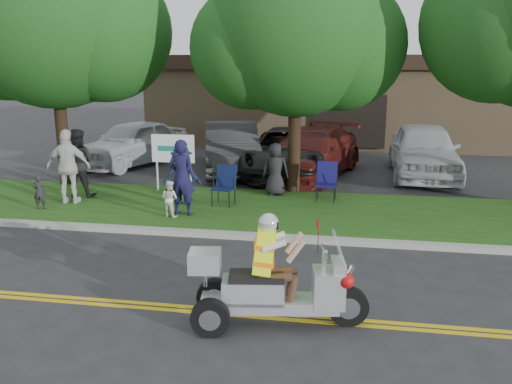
% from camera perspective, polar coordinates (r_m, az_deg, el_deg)
% --- Properties ---
extents(ground, '(120.00, 120.00, 0.00)m').
position_cam_1_polar(ground, '(9.12, -4.05, -11.03)').
color(ground, '#28282B').
rests_on(ground, ground).
extents(centerline_near, '(60.00, 0.10, 0.01)m').
position_cam_1_polar(centerline_near, '(8.61, -4.99, -12.59)').
color(centerline_near, gold).
rests_on(centerline_near, ground).
extents(centerline_far, '(60.00, 0.10, 0.01)m').
position_cam_1_polar(centerline_far, '(8.75, -4.72, -12.13)').
color(centerline_far, gold).
rests_on(centerline_far, ground).
extents(curb, '(60.00, 0.25, 0.12)m').
position_cam_1_polar(curb, '(11.87, -0.55, -4.68)').
color(curb, '#A8A89E').
rests_on(curb, ground).
extents(grass_verge, '(60.00, 4.00, 0.10)m').
position_cam_1_polar(grass_verge, '(13.90, 1.05, -1.92)').
color(grass_verge, '#1B4913').
rests_on(grass_verge, ground).
extents(commercial_building, '(18.00, 8.20, 4.00)m').
position_cam_1_polar(commercial_building, '(27.06, 9.87, 9.78)').
color(commercial_building, '#9E7F5B').
rests_on(commercial_building, ground).
extents(tree_left, '(6.62, 5.40, 7.78)m').
position_cam_1_polar(tree_left, '(17.30, -20.38, 16.39)').
color(tree_left, '#332114').
rests_on(tree_left, ground).
extents(tree_mid, '(5.88, 4.80, 7.05)m').
position_cam_1_polar(tree_mid, '(15.34, 4.45, 16.06)').
color(tree_mid, '#332114').
rests_on(tree_mid, ground).
extents(business_sign, '(1.25, 0.06, 1.75)m').
position_cam_1_polar(business_sign, '(15.64, -8.72, 4.21)').
color(business_sign, silver).
rests_on(business_sign, ground).
extents(trike_scooter, '(2.63, 1.00, 1.72)m').
position_cam_1_polar(trike_scooter, '(8.00, 1.54, -9.96)').
color(trike_scooter, black).
rests_on(trike_scooter, ground).
extents(lawn_chair_a, '(0.57, 0.59, 1.04)m').
position_cam_1_polar(lawn_chair_a, '(14.71, 7.45, 1.39)').
color(lawn_chair_a, black).
rests_on(lawn_chair_a, grass_verge).
extents(lawn_chair_b, '(0.62, 0.63, 1.03)m').
position_cam_1_polar(lawn_chair_b, '(14.18, -3.28, 1.01)').
color(lawn_chair_b, black).
rests_on(lawn_chair_b, grass_verge).
extents(spectator_adult_left, '(0.71, 0.49, 1.86)m').
position_cam_1_polar(spectator_adult_left, '(13.26, -7.81, 1.54)').
color(spectator_adult_left, '#15153B').
rests_on(spectator_adult_left, grass_verge).
extents(spectator_adult_mid, '(0.99, 0.81, 1.88)m').
position_cam_1_polar(spectator_adult_mid, '(15.67, -18.27, 2.91)').
color(spectator_adult_mid, black).
rests_on(spectator_adult_mid, grass_verge).
extents(spectator_adult_right, '(1.20, 0.60, 1.96)m').
position_cam_1_polar(spectator_adult_right, '(15.01, -19.12, 2.54)').
color(spectator_adult_right, silver).
rests_on(spectator_adult_right, grass_verge).
extents(spectator_chair_a, '(1.07, 0.71, 1.54)m').
position_cam_1_polar(spectator_chair_a, '(14.29, -7.80, 1.78)').
color(spectator_chair_a, '#16223E').
rests_on(spectator_chair_a, grass_verge).
extents(spectator_chair_b, '(0.77, 0.55, 1.48)m').
position_cam_1_polar(spectator_chair_b, '(15.10, 2.07, 2.43)').
color(spectator_chair_b, black).
rests_on(spectator_chair_b, grass_verge).
extents(child_left, '(0.37, 0.29, 0.88)m').
position_cam_1_polar(child_left, '(14.79, -21.85, -0.01)').
color(child_left, black).
rests_on(child_left, grass_verge).
extents(child_right, '(0.52, 0.45, 0.89)m').
position_cam_1_polar(child_right, '(13.23, -9.08, -0.69)').
color(child_right, white).
rests_on(child_right, grass_verge).
extents(parked_car_far_left, '(3.58, 5.21, 1.65)m').
position_cam_1_polar(parked_car_far_left, '(20.48, -12.90, 5.05)').
color(parked_car_far_left, silver).
rests_on(parked_car_far_left, ground).
extents(parked_car_left, '(3.02, 5.38, 1.68)m').
position_cam_1_polar(parked_car_left, '(18.91, -2.63, 4.73)').
color(parked_car_left, '#343436').
rests_on(parked_car_left, ground).
extents(parked_car_mid, '(2.63, 5.64, 1.56)m').
position_cam_1_polar(parked_car_mid, '(18.25, 3.39, 4.20)').
color(parked_car_mid, black).
rests_on(parked_car_mid, ground).
extents(parked_car_right, '(3.65, 5.89, 1.59)m').
position_cam_1_polar(parked_car_right, '(18.15, 5.80, 4.15)').
color(parked_car_right, '#541613').
rests_on(parked_car_right, ground).
extents(parked_car_far_right, '(2.19, 5.25, 1.77)m').
position_cam_1_polar(parked_car_far_right, '(18.85, 17.23, 4.24)').
color(parked_car_far_right, silver).
rests_on(parked_car_far_right, ground).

